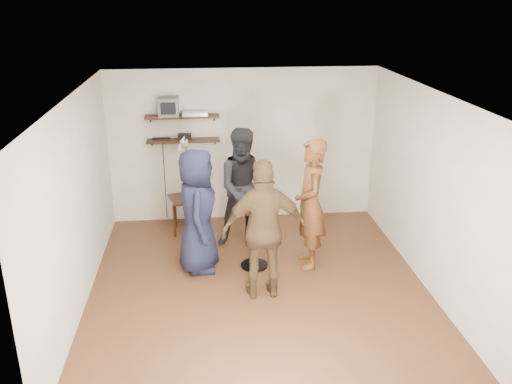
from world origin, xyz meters
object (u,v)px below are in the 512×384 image
crt_monitor (169,107)px  person_plaid (310,204)px  person_navy (197,211)px  person_dark (246,188)px  radio (185,136)px  person_brown (264,230)px  dvd_deck (195,113)px  drinks_table (254,228)px  side_table (187,203)px

crt_monitor → person_plaid: size_ratio=0.17×
person_navy → person_dark: bearing=-42.5°
person_navy → radio: bearing=7.2°
crt_monitor → person_dark: (1.15, -0.95, -1.09)m
person_navy → person_brown: bearing=-132.6°
dvd_deck → person_plaid: (1.58, -1.76, -0.95)m
crt_monitor → radio: bearing=0.0°
dvd_deck → drinks_table: dvd_deck is taller
side_table → drinks_table: (0.98, -1.33, 0.09)m
radio → side_table: bearing=-90.8°
person_navy → person_plaid: bearing=-90.2°
crt_monitor → side_table: size_ratio=0.51×
person_navy → drinks_table: bearing=-90.0°
person_navy → person_brown: 1.17m
crt_monitor → person_brown: 3.03m
person_plaid → person_dark: 1.17m
side_table → person_navy: (0.19, -1.31, 0.38)m
drinks_table → dvd_deck: bearing=114.4°
radio → person_navy: 1.85m
dvd_deck → crt_monitor: bearing=180.0°
person_dark → person_navy: bearing=-137.5°
person_plaid → person_navy: bearing=-89.8°
dvd_deck → person_dark: dvd_deck is taller
person_dark → dvd_deck: bearing=123.8°
crt_monitor → radio: size_ratio=1.45×
side_table → drinks_table: size_ratio=0.67×
side_table → crt_monitor: bearing=118.7°
radio → person_brown: bearing=-67.9°
drinks_table → person_brown: size_ratio=0.50×
person_brown → side_table: bearing=-67.7°
drinks_table → person_brown: person_brown is taller
crt_monitor → radio: crt_monitor is taller
crt_monitor → radio: (0.23, 0.00, -0.50)m
dvd_deck → person_plaid: bearing=-48.0°
crt_monitor → radio: 0.55m
side_table → person_brown: person_brown is taller
dvd_deck → person_dark: bearing=-52.2°
radio → side_table: 1.09m
drinks_table → person_plaid: (0.79, -0.02, 0.34)m
person_dark → side_table: bearing=146.1°
drinks_table → person_navy: size_ratio=0.52×
person_plaid → person_dark: size_ratio=1.01×
person_dark → person_navy: size_ratio=1.04×
dvd_deck → person_dark: (0.74, -0.95, -0.97)m
person_brown → person_dark: bearing=-89.9°
side_table → person_brown: 2.39m
crt_monitor → dvd_deck: bearing=0.0°
person_dark → person_brown: bearing=-90.1°
dvd_deck → drinks_table: (0.79, -1.74, -1.30)m
person_plaid → person_brown: (-0.74, -0.77, -0.01)m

